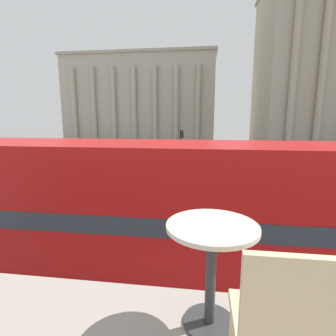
{
  "coord_description": "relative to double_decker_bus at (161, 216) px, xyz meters",
  "views": [
    {
      "loc": [
        0.44,
        -1.96,
        5.01
      ],
      "look_at": [
        -1.99,
        15.87,
        1.61
      ],
      "focal_mm": 28.0,
      "sensor_mm": 36.0,
      "label": 1
    }
  ],
  "objects": [
    {
      "name": "cafe_chair_0",
      "position": [
        1.44,
        -5.54,
        1.69
      ],
      "size": [
        0.4,
        0.4,
        0.91
      ],
      "rotation": [
        0.0,
        0.0,
        0.11
      ],
      "color": "#D1B789",
      "rests_on": "cafe_floor_slab"
    },
    {
      "name": "pedestrian_black",
      "position": [
        7.51,
        27.32,
        -1.52
      ],
      "size": [
        0.32,
        0.32,
        1.6
      ],
      "rotation": [
        0.0,
        0.0,
        4.27
      ],
      "color": "#282B33",
      "rests_on": "ground_plane"
    },
    {
      "name": "plaza_building_left",
      "position": [
        -12.09,
        49.54,
        6.32
      ],
      "size": [
        30.54,
        14.04,
        17.52
      ],
      "color": "#B2A893",
      "rests_on": "ground_plane"
    },
    {
      "name": "car_maroon",
      "position": [
        0.56,
        14.94,
        -1.73
      ],
      "size": [
        4.2,
        1.93,
        1.35
      ],
      "rotation": [
        0.0,
        0.0,
        3.08
      ],
      "color": "black",
      "rests_on": "ground_plane"
    },
    {
      "name": "double_decker_bus",
      "position": [
        0.0,
        0.0,
        0.0
      ],
      "size": [
        11.24,
        2.65,
        4.4
      ],
      "rotation": [
        0.0,
        0.0,
        0.13
      ],
      "color": "black",
      "rests_on": "ground_plane"
    },
    {
      "name": "traffic_light_far",
      "position": [
        -1.01,
        18.0,
        0.18
      ],
      "size": [
        0.42,
        0.24,
        4.02
      ],
      "color": "black",
      "rests_on": "ground_plane"
    },
    {
      "name": "pedestrian_white",
      "position": [
        8.9,
        25.12,
        -1.48
      ],
      "size": [
        0.32,
        0.32,
        1.65
      ],
      "rotation": [
        0.0,
        0.0,
        2.76
      ],
      "color": "#282B33",
      "rests_on": "ground_plane"
    },
    {
      "name": "car_white",
      "position": [
        5.67,
        14.66,
        -1.73
      ],
      "size": [
        4.2,
        1.93,
        1.35
      ],
      "rotation": [
        0.0,
        0.0,
        1.62
      ],
      "color": "black",
      "rests_on": "ground_plane"
    },
    {
      "name": "cafe_dining_table",
      "position": [
        1.16,
        -4.97,
        1.71
      ],
      "size": [
        0.6,
        0.6,
        0.73
      ],
      "color": "#2D2D30",
      "rests_on": "cafe_floor_slab"
    },
    {
      "name": "traffic_light_mid",
      "position": [
        -2.93,
        10.04,
        -0.04
      ],
      "size": [
        0.42,
        0.24,
        3.65
      ],
      "color": "black",
      "rests_on": "ground_plane"
    },
    {
      "name": "pedestrian_yellow",
      "position": [
        -7.36,
        19.88,
        -1.41
      ],
      "size": [
        0.32,
        0.32,
        1.77
      ],
      "rotation": [
        0.0,
        0.0,
        2.32
      ],
      "color": "#282B33",
      "rests_on": "ground_plane"
    },
    {
      "name": "traffic_light_near",
      "position": [
        1.8,
        4.52,
        0.15
      ],
      "size": [
        0.42,
        0.24,
        3.97
      ],
      "color": "black",
      "rests_on": "ground_plane"
    },
    {
      "name": "pedestrian_blue",
      "position": [
        -3.45,
        28.52,
        -1.47
      ],
      "size": [
        0.32,
        0.32,
        1.68
      ],
      "rotation": [
        0.0,
        0.0,
        5.9
      ],
      "color": "#282B33",
      "rests_on": "ground_plane"
    }
  ]
}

